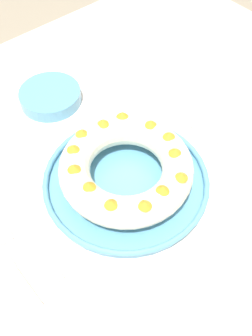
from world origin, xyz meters
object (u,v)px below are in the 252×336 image
Objects in this scene: serving_dish at (126,181)px; cake_knife at (37,251)px; side_bowl at (52,96)px; fork at (17,251)px; serving_knife at (13,271)px; bundt_cake at (126,168)px; napkin at (221,117)px.

serving_dish is 1.95× the size of cake_knife.
side_bowl reaches higher than cake_knife.
fork is at bearing -133.38° from side_bowl.
cake_knife is (0.03, -0.02, 0.00)m from fork.
serving_knife reaches higher than fork.
cake_knife is at bearing -178.23° from serving_dish.
bundt_cake is 0.29m from serving_knife.
serving_dish is at bearing 0.90° from cake_knife.
serving_dish is 1.68× the size of serving_knife.
serving_dish is 0.26m from fork.
bundt_cake is at bearing 55.22° from serving_dish.
serving_knife is 1.36× the size of side_bowl.
bundt_cake is 1.52× the size of cake_knife.
serving_knife is 1.33× the size of napkin.
side_bowl reaches higher than serving_knife.
fork is 0.04m from serving_knife.
side_bowl reaches higher than serving_dish.
bundt_cake reaches higher than side_bowl.
fork reaches higher than napkin.
napkin is (0.56, -0.01, -0.00)m from fork.
bundt_cake is 0.23m from cake_knife.
fork is 0.56m from napkin.
serving_dish is 1.28× the size of bundt_cake.
napkin is at bearing 0.44° from serving_dish.
side_bowl is 0.98× the size of napkin.
bundt_cake reaches higher than serving_dish.
serving_knife is at bearing -177.37° from bundt_cake.
bundt_cake reaches higher than cake_knife.
serving_dish reaches higher than napkin.
side_bowl is at bearing 45.00° from serving_knife.
serving_knife is (-0.03, -0.03, 0.00)m from fork.
napkin is (0.30, 0.00, -0.01)m from serving_dish.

